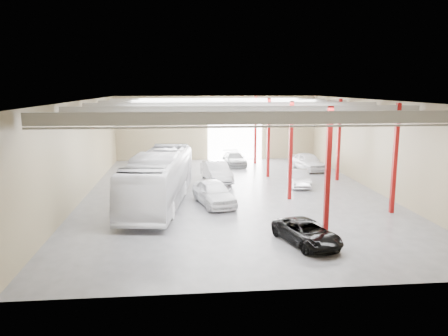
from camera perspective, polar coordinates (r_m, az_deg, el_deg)
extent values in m
cube|color=#4E4F54|center=(33.11, 1.28, -3.36)|extent=(22.00, 32.00, 0.01)
cube|color=#A2A19D|center=(32.16, 1.33, 8.84)|extent=(22.00, 32.00, 0.12)
cube|color=#837352|center=(48.27, -0.95, 5.24)|extent=(22.00, 0.12, 7.00)
cube|color=#837352|center=(16.96, 7.73, -4.77)|extent=(22.00, 0.12, 7.00)
cube|color=#837352|center=(33.01, -18.04, 2.27)|extent=(0.12, 32.00, 7.00)
cube|color=#837352|center=(35.47, 19.26, 2.73)|extent=(0.12, 32.00, 7.00)
cube|color=white|center=(48.42, 1.43, 4.06)|extent=(6.00, 0.20, 5.00)
cube|color=maroon|center=(23.62, 13.41, -0.61)|extent=(0.25, 0.25, 7.00)
cube|color=maroon|center=(31.19, 8.69, 2.21)|extent=(0.25, 0.25, 7.00)
cube|color=maroon|center=(38.93, 5.83, 3.91)|extent=(0.25, 0.25, 7.00)
cube|color=maroon|center=(45.77, 4.11, 4.92)|extent=(0.25, 0.25, 7.00)
cube|color=maroon|center=(29.47, 21.43, 1.12)|extent=(0.25, 0.25, 7.00)
cube|color=maroon|center=(38.56, 14.76, 3.56)|extent=(0.25, 0.25, 7.00)
cube|color=#ABABA6|center=(20.32, 5.36, 6.54)|extent=(21.60, 0.15, 0.60)
cube|color=#ABABA6|center=(20.36, 5.35, 5.42)|extent=(21.60, 0.10, 0.10)
cube|color=#ABABA6|center=(26.23, 2.89, 7.46)|extent=(21.60, 0.15, 0.60)
cube|color=#ABABA6|center=(26.25, 2.88, 6.59)|extent=(21.60, 0.10, 0.10)
cube|color=#ABABA6|center=(32.17, 1.32, 8.03)|extent=(21.60, 0.15, 0.60)
cube|color=#ABABA6|center=(32.19, 1.32, 7.32)|extent=(21.60, 0.10, 0.10)
cube|color=#ABABA6|center=(38.13, 0.24, 8.43)|extent=(21.60, 0.15, 0.60)
cube|color=#ABABA6|center=(38.15, 0.24, 7.83)|extent=(21.60, 0.10, 0.10)
cube|color=#ABABA6|center=(44.10, -0.55, 8.71)|extent=(21.60, 0.15, 0.60)
cube|color=#ABABA6|center=(44.12, -0.55, 8.19)|extent=(21.60, 0.10, 0.10)
imported|color=white|center=(30.05, -8.47, -1.38)|extent=(4.73, 13.28, 3.62)
imported|color=black|center=(22.99, 10.75, -8.28)|extent=(3.24, 4.78, 1.22)
imported|color=white|center=(29.84, -1.34, -3.23)|extent=(3.18, 5.34, 1.70)
imported|color=silver|center=(37.21, -1.02, -0.47)|extent=(2.60, 5.40, 1.71)
imported|color=slate|center=(44.82, 1.37, 1.20)|extent=(2.29, 4.89, 1.38)
imported|color=silver|center=(35.94, 9.76, -1.32)|extent=(1.80, 4.14, 1.32)
imported|color=silver|center=(43.10, 10.90, 0.83)|extent=(2.80, 5.16, 1.66)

